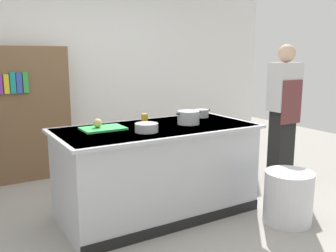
{
  "coord_description": "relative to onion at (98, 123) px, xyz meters",
  "views": [
    {
      "loc": [
        -1.74,
        -3.12,
        1.6
      ],
      "look_at": [
        0.25,
        0.2,
        0.85
      ],
      "focal_mm": 39.66,
      "sensor_mm": 36.0,
      "label": 1
    }
  ],
  "objects": [
    {
      "name": "ground_plane",
      "position": [
        0.54,
        -0.17,
        -0.96
      ],
      "size": [
        10.0,
        10.0,
        0.0
      ],
      "primitive_type": "plane",
      "color": "#9E9991"
    },
    {
      "name": "trash_bin",
      "position": [
        1.53,
        -0.99,
        -0.71
      ],
      "size": [
        0.46,
        0.46,
        0.5
      ],
      "primitive_type": "cylinder",
      "color": "silver",
      "rests_on": "ground_plane"
    },
    {
      "name": "mixing_bowl",
      "position": [
        0.35,
        -0.33,
        -0.02
      ],
      "size": [
        0.22,
        0.22,
        0.08
      ],
      "primitive_type": "cylinder",
      "color": "#B7BABF",
      "rests_on": "counter_island"
    },
    {
      "name": "sauce_pan",
      "position": [
        1.25,
        0.06,
        -0.02
      ],
      "size": [
        0.22,
        0.15,
        0.09
      ],
      "color": "#99999E",
      "rests_on": "counter_island"
    },
    {
      "name": "bookshelf",
      "position": [
        -0.37,
        1.63,
        -0.11
      ],
      "size": [
        1.1,
        0.31,
        1.7
      ],
      "color": "brown",
      "rests_on": "ground_plane"
    },
    {
      "name": "back_wall",
      "position": [
        0.54,
        1.93,
        0.54
      ],
      "size": [
        6.4,
        0.12,
        3.0
      ],
      "primitive_type": "cube",
      "color": "white",
      "rests_on": "ground_plane"
    },
    {
      "name": "stock_pot",
      "position": [
        0.9,
        -0.2,
        0.0
      ],
      "size": [
        0.29,
        0.22,
        0.13
      ],
      "color": "#B7BABF",
      "rests_on": "counter_island"
    },
    {
      "name": "counter_island",
      "position": [
        0.54,
        -0.17,
        -0.5
      ],
      "size": [
        1.98,
        0.98,
        0.9
      ],
      "color": "#B7BABF",
      "rests_on": "ground_plane"
    },
    {
      "name": "onion",
      "position": [
        0.0,
        0.0,
        0.0
      ],
      "size": [
        0.09,
        0.09,
        0.09
      ],
      "primitive_type": "sphere",
      "color": "tan",
      "rests_on": "cutting_board"
    },
    {
      "name": "cutting_board",
      "position": [
        0.04,
        -0.02,
        -0.05
      ],
      "size": [
        0.4,
        0.28,
        0.02
      ],
      "primitive_type": "cube",
      "color": "green",
      "rests_on": "counter_island"
    },
    {
      "name": "juice_cup",
      "position": [
        0.53,
        0.06,
        -0.01
      ],
      "size": [
        0.07,
        0.07,
        0.1
      ],
      "primitive_type": "cylinder",
      "color": "yellow",
      "rests_on": "counter_island"
    },
    {
      "name": "person_chef",
      "position": [
        2.44,
        -0.06,
        -0.05
      ],
      "size": [
        0.38,
        0.25,
        1.72
      ],
      "rotation": [
        0.0,
        0.0,
        1.43
      ],
      "color": "black",
      "rests_on": "ground_plane"
    }
  ]
}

